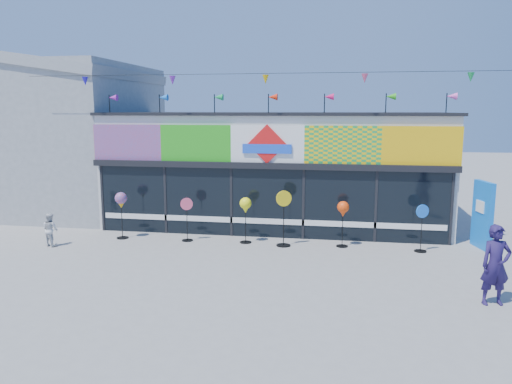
% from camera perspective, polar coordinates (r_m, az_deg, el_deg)
% --- Properties ---
extents(ground, '(80.00, 80.00, 0.00)m').
position_cam_1_polar(ground, '(13.46, -0.90, -8.77)').
color(ground, gray).
rests_on(ground, ground).
extents(kite_shop, '(16.00, 5.70, 5.31)m').
position_cam_1_polar(kite_shop, '(18.79, 2.41, 2.81)').
color(kite_shop, silver).
rests_on(kite_shop, ground).
extents(neighbour_building, '(8.18, 7.20, 6.87)m').
position_cam_1_polar(neighbour_building, '(23.17, -22.71, 6.21)').
color(neighbour_building, '#9D9FA2').
rests_on(neighbour_building, ground).
extents(blue_sign, '(0.39, 1.04, 2.06)m').
position_cam_1_polar(blue_sign, '(16.67, 24.47, -2.39)').
color(blue_sign, blue).
rests_on(blue_sign, ground).
extents(spinner_0, '(0.39, 0.39, 1.54)m').
position_cam_1_polar(spinner_0, '(16.87, -15.17, -1.06)').
color(spinner_0, black).
rests_on(spinner_0, ground).
extents(spinner_1, '(0.39, 0.36, 1.41)m').
position_cam_1_polar(spinner_1, '(16.21, -7.90, -2.99)').
color(spinner_1, black).
rests_on(spinner_1, ground).
extents(spinner_2, '(0.37, 0.37, 1.47)m').
position_cam_1_polar(spinner_2, '(15.74, -1.21, -1.68)').
color(spinner_2, black).
rests_on(spinner_2, ground).
extents(spinner_3, '(0.47, 0.44, 1.75)m').
position_cam_1_polar(spinner_3, '(15.44, 3.18, -2.86)').
color(spinner_3, black).
rests_on(spinner_3, ground).
extents(spinner_4, '(0.36, 0.36, 1.43)m').
position_cam_1_polar(spinner_4, '(15.53, 9.92, -2.08)').
color(spinner_4, black).
rests_on(spinner_4, ground).
extents(spinner_5, '(0.38, 0.37, 1.43)m').
position_cam_1_polar(spinner_5, '(15.63, 18.40, -3.80)').
color(spinner_5, black).
rests_on(spinner_5, ground).
extents(adult_man, '(0.72, 0.54, 1.77)m').
position_cam_1_polar(adult_man, '(12.03, 25.71, -7.54)').
color(adult_man, '#211646').
rests_on(adult_man, ground).
extents(child, '(0.58, 0.45, 1.04)m').
position_cam_1_polar(child, '(16.78, -22.45, -3.99)').
color(child, silver).
rests_on(child, ground).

